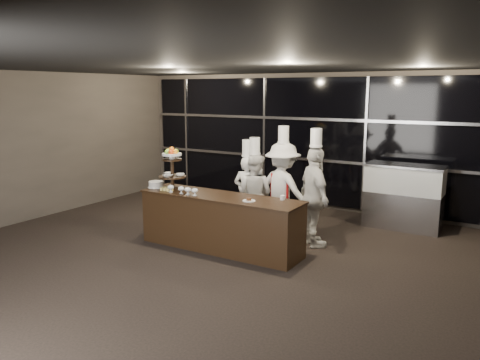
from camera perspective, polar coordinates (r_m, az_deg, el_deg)
The scene contains 14 objects.
room at distance 6.34m, azimuth -8.61°, elevation 0.57°, with size 10.00×10.00×10.00m.
window_wall at distance 10.57m, azimuth 8.79°, elevation 4.69°, with size 8.60×0.10×2.80m.
buffet_counter at distance 7.81m, azimuth -2.41°, elevation -5.15°, with size 2.84×0.74×0.92m.
display_stand at distance 8.21m, azimuth -8.28°, elevation 1.78°, with size 0.48×0.48×0.74m.
compotes at distance 7.85m, azimuth -6.90°, elevation -1.11°, with size 0.61×0.11×0.12m.
layer_cake at distance 8.45m, azimuth -10.19°, elevation -0.54°, with size 0.30×0.30×0.11m.
pastry_squares at distance 8.15m, azimuth -8.93°, elevation -1.10°, with size 0.20×0.13×0.05m.
small_plate at distance 7.30m, azimuth 1.08°, elevation -2.48°, with size 0.20×0.20×0.05m.
chef_cup at distance 7.41m, azimuth 5.20°, elevation -2.16°, with size 0.08×0.08×0.07m, color white.
display_case at distance 9.47m, azimuth 19.32°, elevation -1.53°, with size 1.43×0.62×1.24m.
chef_a at distance 8.68m, azimuth 0.89°, elevation -1.51°, with size 0.57×0.41×1.74m.
chef_b at distance 8.60m, azimuth 1.78°, elevation -1.60°, with size 0.74×0.59×1.79m.
chef_c at distance 8.44m, azimuth 5.21°, elevation -1.16°, with size 1.20×0.83×2.01m.
chef_d at distance 7.96m, azimuth 9.06°, elevation -1.96°, with size 1.00×1.01×2.01m.
Camera 1 is at (4.01, -4.78, 2.62)m, focal length 35.00 mm.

